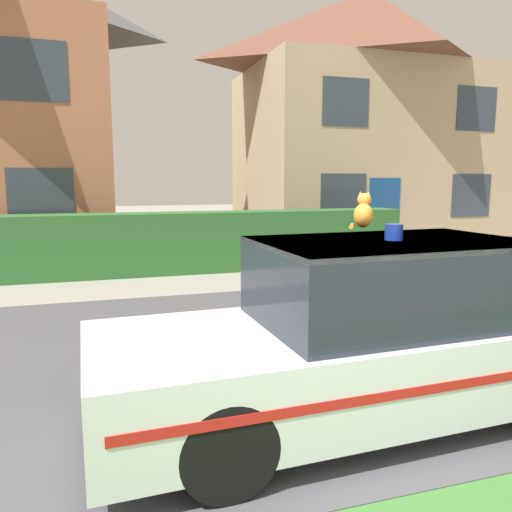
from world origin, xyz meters
The scene contains 5 objects.
road_strip centered at (0.00, 3.89, 0.01)m, with size 28.00×6.13×0.01m, color #4C4C51.
garden_hedge centered at (0.49, 9.26, 0.67)m, with size 9.79×0.86×1.33m, color #2D662D.
police_car centered at (0.58, 1.90, 0.73)m, with size 4.53×1.76×1.65m.
cat centered at (0.37, 1.73, 1.78)m, with size 0.29×0.26×0.28m.
house_right centered at (7.15, 13.76, 4.17)m, with size 8.29×5.74×8.18m.
Camera 1 is at (-1.57, -1.70, 2.02)m, focal length 35.00 mm.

